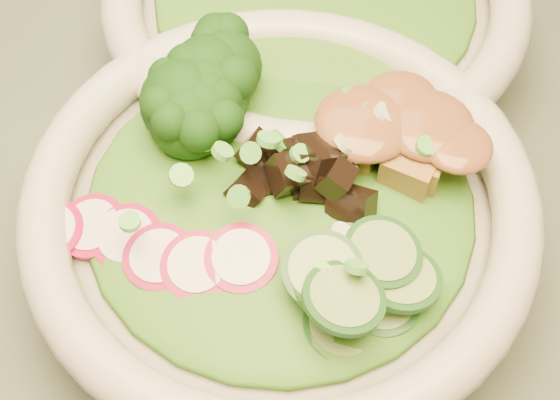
# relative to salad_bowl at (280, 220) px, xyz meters

# --- Properties ---
(salad_bowl) EXTENTS (0.30, 0.30, 0.08)m
(salad_bowl) POSITION_rel_salad_bowl_xyz_m (0.00, 0.00, 0.00)
(salad_bowl) COLOR beige
(salad_bowl) RESTS_ON dining_table
(side_bowl) EXTENTS (0.30, 0.30, 0.08)m
(side_bowl) POSITION_rel_salad_bowl_xyz_m (-0.01, 0.17, -0.00)
(side_bowl) COLOR beige
(side_bowl) RESTS_ON dining_table
(lettuce_bed) EXTENTS (0.23, 0.23, 0.03)m
(lettuce_bed) POSITION_rel_salad_bowl_xyz_m (0.00, 0.00, 0.02)
(lettuce_bed) COLOR #225812
(lettuce_bed) RESTS_ON salad_bowl
(broccoli_florets) EXTENTS (0.11, 0.11, 0.05)m
(broccoli_florets) POSITION_rel_salad_bowl_xyz_m (-0.05, 0.05, 0.04)
(broccoli_florets) COLOR black
(broccoli_florets) RESTS_ON salad_bowl
(radish_slices) EXTENTS (0.13, 0.09, 0.02)m
(radish_slices) POSITION_rel_salad_bowl_xyz_m (-0.05, -0.05, 0.03)
(radish_slices) COLOR #A10C38
(radish_slices) RESTS_ON salad_bowl
(cucumber_slices) EXTENTS (0.10, 0.10, 0.04)m
(cucumber_slices) POSITION_rel_salad_bowl_xyz_m (0.04, -0.06, 0.04)
(cucumber_slices) COLOR #82A55C
(cucumber_slices) RESTS_ON salad_bowl
(mushroom_heap) EXTENTS (0.10, 0.10, 0.04)m
(mushroom_heap) POSITION_rel_salad_bowl_xyz_m (0.01, 0.01, 0.04)
(mushroom_heap) COLOR black
(mushroom_heap) RESTS_ON salad_bowl
(tofu_cubes) EXTENTS (0.12, 0.10, 0.04)m
(tofu_cubes) POSITION_rel_salad_bowl_xyz_m (0.06, 0.04, 0.04)
(tofu_cubes) COLOR olive
(tofu_cubes) RESTS_ON salad_bowl
(peanut_sauce) EXTENTS (0.08, 0.06, 0.02)m
(peanut_sauce) POSITION_rel_salad_bowl_xyz_m (0.06, 0.04, 0.05)
(peanut_sauce) COLOR brown
(peanut_sauce) RESTS_ON tofu_cubes
(scallion_garnish) EXTENTS (0.21, 0.21, 0.03)m
(scallion_garnish) POSITION_rel_salad_bowl_xyz_m (0.00, 0.00, 0.05)
(scallion_garnish) COLOR #5CBF43
(scallion_garnish) RESTS_ON salad_bowl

